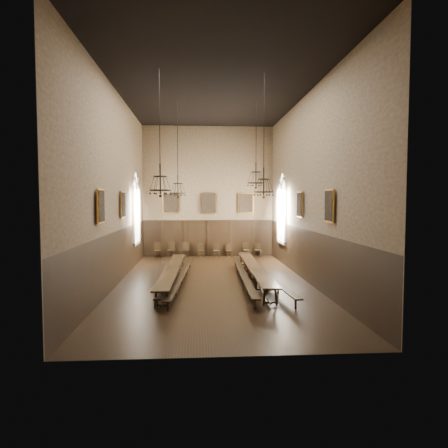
{
  "coord_description": "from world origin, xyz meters",
  "views": [
    {
      "loc": [
        -0.75,
        -18.74,
        3.93
      ],
      "look_at": [
        0.59,
        1.5,
        2.7
      ],
      "focal_mm": 32.0,
      "sensor_mm": 36.0,
      "label": 1
    }
  ],
  "objects": [
    {
      "name": "portrait_right_1",
      "position": [
        4.38,
        -3.5,
        3.7
      ],
      "size": [
        0.12,
        1.0,
        1.3
      ],
      "color": "#C1852E",
      "rests_on": "wall_right"
    },
    {
      "name": "chair_4",
      "position": [
        0.54,
        8.49,
        0.28
      ],
      "size": [
        0.41,
        0.41,
        0.92
      ],
      "rotation": [
        0.0,
        0.0,
        0.0
      ],
      "color": "black",
      "rests_on": "floor"
    },
    {
      "name": "wall_front",
      "position": [
        0.0,
        -9.01,
        4.5
      ],
      "size": [
        9.0,
        0.02,
        9.0
      ],
      "primitive_type": "cube",
      "color": "#8F7558",
      "rests_on": "ground"
    },
    {
      "name": "wall_left",
      "position": [
        -4.51,
        0.0,
        4.5
      ],
      "size": [
        0.02,
        18.0,
        9.0
      ],
      "primitive_type": "cube",
      "color": "#8F7558",
      "rests_on": "ground"
    },
    {
      "name": "wall_right",
      "position": [
        4.51,
        0.0,
        4.5
      ],
      "size": [
        0.02,
        18.0,
        9.0
      ],
      "primitive_type": "cube",
      "color": "#8F7558",
      "rests_on": "ground"
    },
    {
      "name": "ceiling",
      "position": [
        0.0,
        0.0,
        9.01
      ],
      "size": [
        9.0,
        18.0,
        0.02
      ],
      "primitive_type": "cube",
      "color": "black",
      "rests_on": "ground"
    },
    {
      "name": "wall_back",
      "position": [
        0.0,
        9.01,
        4.5
      ],
      "size": [
        9.0,
        0.02,
        9.0
      ],
      "primitive_type": "cube",
      "color": "#8F7558",
      "rests_on": "ground"
    },
    {
      "name": "window_left",
      "position": [
        -4.43,
        5.5,
        3.4
      ],
      "size": [
        0.2,
        2.2,
        4.6
      ],
      "primitive_type": null,
      "color": "white",
      "rests_on": "wall_left"
    },
    {
      "name": "portrait_left_1",
      "position": [
        -4.38,
        -3.5,
        3.7
      ],
      "size": [
        0.12,
        1.0,
        1.3
      ],
      "color": "#C1852E",
      "rests_on": "wall_left"
    },
    {
      "name": "table_right",
      "position": [
        1.97,
        0.12,
        0.38
      ],
      "size": [
        0.79,
        9.75,
        0.76
      ],
      "rotation": [
        0.0,
        0.0,
        -0.01
      ],
      "color": "black",
      "rests_on": "floor"
    },
    {
      "name": "chair_5",
      "position": [
        1.41,
        8.55,
        0.27
      ],
      "size": [
        0.41,
        0.41,
        0.88
      ],
      "rotation": [
        0.0,
        0.0,
        0.07
      ],
      "color": "black",
      "rests_on": "floor"
    },
    {
      "name": "portrait_back_2",
      "position": [
        2.6,
        8.88,
        3.7
      ],
      "size": [
        1.1,
        0.12,
        1.4
      ],
      "color": "#C1852E",
      "rests_on": "wall_back"
    },
    {
      "name": "window_right",
      "position": [
        4.43,
        5.5,
        3.4
      ],
      "size": [
        0.2,
        2.2,
        4.6
      ],
      "primitive_type": null,
      "color": "white",
      "rests_on": "wall_right"
    },
    {
      "name": "chandelier_back_left",
      "position": [
        -1.77,
        2.29,
        4.64
      ],
      "size": [
        0.78,
        0.78,
        4.85
      ],
      "color": "black",
      "rests_on": "ceiling"
    },
    {
      "name": "chandelier_front_right",
      "position": [
        1.93,
        -2.69,
        4.6
      ],
      "size": [
        0.8,
        0.8,
        4.89
      ],
      "color": "black",
      "rests_on": "ceiling"
    },
    {
      "name": "wainscot_panelling",
      "position": [
        0.0,
        0.0,
        1.25
      ],
      "size": [
        9.0,
        18.0,
        2.5
      ],
      "primitive_type": null,
      "color": "black",
      "rests_on": "floor"
    },
    {
      "name": "chair_0",
      "position": [
        -3.47,
        8.52,
        0.3
      ],
      "size": [
        0.5,
        0.5,
        1.0
      ],
      "rotation": [
        0.0,
        0.0,
        0.13
      ],
      "color": "black",
      "rests_on": "floor"
    },
    {
      "name": "bench_right_inner",
      "position": [
        1.4,
        0.15,
        0.3
      ],
      "size": [
        0.58,
        10.65,
        0.48
      ],
      "rotation": [
        0.0,
        0.0,
        -0.02
      ],
      "color": "black",
      "rests_on": "floor"
    },
    {
      "name": "bench_left_outer",
      "position": [
        -2.51,
        -0.04,
        0.27
      ],
      "size": [
        0.9,
        9.43,
        0.42
      ],
      "rotation": [
        0.0,
        0.0,
        0.07
      ],
      "color": "black",
      "rests_on": "floor"
    },
    {
      "name": "portrait_right_0",
      "position": [
        4.38,
        1.0,
        3.7
      ],
      "size": [
        0.12,
        1.0,
        1.3
      ],
      "color": "#C1852E",
      "rests_on": "wall_right"
    },
    {
      "name": "bench_left_inner",
      "position": [
        -1.51,
        -0.18,
        0.29
      ],
      "size": [
        0.92,
        9.98,
        0.45
      ],
      "rotation": [
        0.0,
        0.0,
        -0.06
      ],
      "color": "black",
      "rests_on": "floor"
    },
    {
      "name": "portrait_back_0",
      "position": [
        -2.6,
        8.88,
        3.7
      ],
      "size": [
        1.1,
        0.12,
        1.4
      ],
      "color": "#C1852E",
      "rests_on": "wall_back"
    },
    {
      "name": "bench_right_outer",
      "position": [
        2.45,
        -0.04,
        0.3
      ],
      "size": [
        0.97,
        10.36,
        0.47
      ],
      "rotation": [
        0.0,
        0.0,
        0.06
      ],
      "color": "black",
      "rests_on": "floor"
    },
    {
      "name": "table_left",
      "position": [
        -1.95,
        -0.11,
        0.37
      ],
      "size": [
        0.92,
        9.51,
        0.74
      ],
      "rotation": [
        0.0,
        0.0,
        -0.03
      ],
      "color": "black",
      "rests_on": "floor"
    },
    {
      "name": "chandelier_back_right",
      "position": [
        2.32,
        2.16,
        5.1
      ],
      "size": [
        0.89,
        0.89,
        4.33
      ],
      "color": "black",
      "rests_on": "ceiling"
    },
    {
      "name": "chandelier_front_left",
      "position": [
        -2.21,
        -2.88,
        4.64
      ],
      "size": [
        0.84,
        0.84,
        4.84
      ],
      "color": "black",
      "rests_on": "ceiling"
    },
    {
      "name": "chair_6",
      "position": [
        2.6,
        8.58,
        0.29
      ],
      "size": [
        0.47,
        0.47,
        0.96
      ],
      "rotation": [
        0.0,
        0.0,
        0.11
      ],
      "color": "black",
      "rests_on": "floor"
    },
    {
      "name": "chair_7",
      "position": [
        3.42,
        8.58,
        0.28
      ],
      "size": [
        0.5,
        0.5,
        0.94
      ],
      "rotation": [
        0.0,
        0.0,
        -0.25
      ],
      "color": "black",
      "rests_on": "floor"
    },
    {
      "name": "floor",
      "position": [
        0.0,
        0.0,
        -0.01
      ],
      "size": [
        9.0,
        18.0,
        0.02
      ],
      "primitive_type": "cube",
      "color": "black",
      "rests_on": "ground"
    },
    {
      "name": "portrait_left_0",
      "position": [
        -4.38,
        1.0,
        3.7
      ],
      "size": [
        0.12,
        1.0,
        1.3
      ],
      "color": "#C1852E",
      "rests_on": "wall_left"
    },
    {
      "name": "chair_2",
      "position": [
        -1.59,
        8.6,
        0.3
      ],
      "size": [
        0.53,
        0.53,
        1.0
      ],
      "rotation": [
        0.0,
        0.0,
        -0.22
      ],
      "color": "black",
      "rests_on": "floor"
    },
    {
      "name": "portrait_back_1",
      "position": [
        0.0,
        8.88,
        3.7
      ],
      "size": [
        1.1,
        0.12,
        1.4
      ],
      "color": "#C1852E",
      "rests_on": "wall_back"
    },
    {
      "name": "chair_3",
      "position": [
        -0.52,
        8.51,
        0.29
      ],
      "size": [
        0.48,
        0.48,
        0.95
      ],
      "rotation": [
        0.0,
        0.0,
        0.16
      ],
      "color": "black",
      "rests_on": "floor"
    },
    {
      "name": "chair_1",
      "position": [
        -2.57,
        8.6,
        0.31
      ],
      "size": [
        0.52,
        0.52,
        1.02
      ],
      "rotation": [
        0.0,
        0.0,
        -0.17
      ],
      "color": "black",
      "rests_on": "floor"
    }
  ]
}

